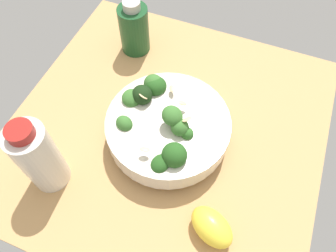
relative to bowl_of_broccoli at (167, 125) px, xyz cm
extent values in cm
cube|color=tan|center=(1.88, 0.76, -5.49)|extent=(60.01, 60.01, 3.09)
cylinder|color=silver|center=(-0.05, -0.32, -3.23)|extent=(12.51, 12.51, 1.44)
cylinder|color=silver|center=(-0.05, -0.32, -0.35)|extent=(22.75, 22.75, 4.31)
cylinder|color=beige|center=(-0.05, -0.32, 1.40)|extent=(18.34, 18.34, 0.80)
cylinder|color=#2F662B|center=(2.92, 6.05, 0.84)|extent=(1.73, 1.79, 1.79)
ellipsoid|color=black|center=(2.92, 6.05, 2.75)|extent=(6.29, 6.37, 4.83)
cylinder|color=#2F662B|center=(6.01, 4.65, 0.56)|extent=(1.65, 1.50, 1.68)
ellipsoid|color=#23511C|center=(6.01, 4.65, 2.35)|extent=(6.20, 5.78, 4.33)
cylinder|color=#4A8F3C|center=(-8.40, -2.25, 0.52)|extent=(1.37, 1.28, 1.04)
ellipsoid|color=#23511C|center=(-8.40, -2.25, 1.88)|extent=(4.94, 4.86, 3.86)
cylinder|color=#4A8F3C|center=(2.05, 7.72, 0.38)|extent=(1.81, 1.70, 1.76)
ellipsoid|color=#386B2B|center=(2.05, 7.72, 2.20)|extent=(5.55, 5.62, 3.53)
cylinder|color=#2F662B|center=(-1.18, -2.97, 1.37)|extent=(1.53, 1.41, 1.53)
ellipsoid|color=#386B2B|center=(-1.18, -2.97, 2.94)|extent=(4.51, 4.53, 3.18)
cylinder|color=#4A8F3C|center=(6.34, 5.16, 0.66)|extent=(1.78, 1.83, 1.36)
ellipsoid|color=#386B2B|center=(6.34, 5.16, 2.35)|extent=(5.99, 5.66, 4.78)
cylinder|color=#589D47|center=(-3.57, 6.66, 0.69)|extent=(1.50, 1.52, 1.19)
ellipsoid|color=#386B2B|center=(-3.57, 6.66, 1.98)|extent=(4.41, 4.14, 3.76)
cylinder|color=#589D47|center=(-1.44, -4.46, 0.76)|extent=(1.14, 1.26, 1.36)
ellipsoid|color=#2D6023|center=(-1.44, -4.46, 2.07)|extent=(3.11, 3.33, 2.96)
cylinder|color=#2F662B|center=(-6.47, -4.01, 1.15)|extent=(2.04, 2.13, 1.35)
ellipsoid|color=#23511C|center=(-6.47, -4.01, 2.82)|extent=(6.91, 6.25, 5.59)
cylinder|color=#3C7A32|center=(-0.33, -1.20, 2.70)|extent=(1.86, 1.80, 1.25)
ellipsoid|color=#386B2B|center=(-0.33, -1.20, 4.35)|extent=(5.31, 5.46, 4.12)
ellipsoid|color=#DBBC84|center=(-0.29, -3.89, 4.74)|extent=(1.97, 1.99, 0.99)
ellipsoid|color=#DBBC84|center=(-7.64, 0.28, 3.54)|extent=(1.49, 2.01, 0.67)
ellipsoid|color=#DBBC84|center=(3.36, -1.67, 3.59)|extent=(1.35, 1.99, 0.87)
ellipsoid|color=#DBBC84|center=(6.14, 1.33, 3.03)|extent=(2.06, 1.83, 0.50)
ellipsoid|color=#DBBC84|center=(1.57, 5.24, 3.99)|extent=(1.09, 1.96, 1.46)
ellipsoid|color=yellow|center=(-14.10, -13.44, -1.58)|extent=(7.96, 9.22, 4.72)
cylinder|color=beige|center=(-15.38, 16.00, 3.45)|extent=(6.45, 6.45, 14.79)
cylinder|color=maroon|center=(-15.38, 16.00, 11.67)|extent=(4.03, 4.03, 1.65)
cylinder|color=#194723|center=(19.46, 15.45, 1.46)|extent=(6.47, 6.47, 10.81)
cylinder|color=#B7B2A8|center=(19.46, 15.45, 7.78)|extent=(3.69, 3.69, 1.83)
camera|label=1|loc=(-29.22, -11.97, 50.94)|focal=34.79mm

